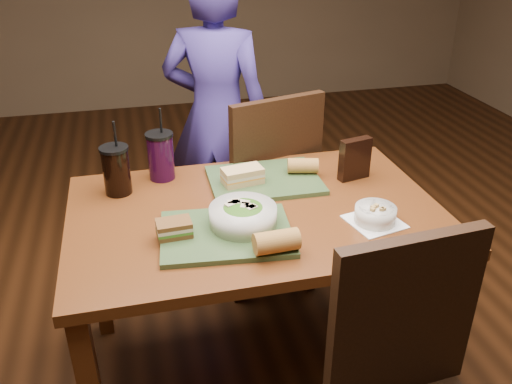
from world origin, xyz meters
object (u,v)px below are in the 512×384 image
(dining_table, at_px, (256,231))
(tray_far, at_px, (264,180))
(soup_bowl, at_px, (375,214))
(cup_cola, at_px, (116,170))
(sandwich_near, at_px, (174,228))
(tray_near, at_px, (226,234))
(salad_bowl, at_px, (243,215))
(diner, at_px, (217,117))
(cup_berry, at_px, (161,156))
(baguette_far, at_px, (303,166))
(chair_far, at_px, (270,185))
(baguette_near, at_px, (276,241))
(chip_bag, at_px, (355,159))
(sandwich_far, at_px, (242,175))

(dining_table, xyz_separation_m, tray_far, (0.08, 0.20, 0.10))
(soup_bowl, distance_m, cup_cola, 0.94)
(dining_table, bearing_deg, sandwich_near, -156.49)
(tray_near, relative_size, salad_bowl, 1.90)
(diner, height_order, soup_bowl, diner)
(tray_near, relative_size, cup_berry, 1.45)
(salad_bowl, relative_size, baguette_far, 1.87)
(tray_near, distance_m, cup_berry, 0.51)
(diner, bearing_deg, chair_far, 133.95)
(tray_near, distance_m, baguette_near, 0.20)
(baguette_far, bearing_deg, tray_near, -136.24)
(cup_berry, bearing_deg, baguette_far, -12.67)
(cup_berry, bearing_deg, diner, 62.86)
(cup_cola, relative_size, chip_bag, 1.72)
(salad_bowl, bearing_deg, diner, 84.52)
(diner, xyz_separation_m, baguette_near, (-0.04, -1.27, 0.05))
(dining_table, height_order, soup_bowl, soup_bowl)
(tray_far, bearing_deg, salad_bowl, -115.94)
(tray_far, height_order, baguette_far, baguette_far)
(dining_table, height_order, diner, diner)
(sandwich_near, xyz_separation_m, baguette_near, (0.29, -0.16, 0.01))
(chair_far, xyz_separation_m, salad_bowl, (-0.27, -0.65, 0.25))
(sandwich_near, bearing_deg, dining_table, 23.51)
(baguette_far, height_order, chip_bag, chip_bag)
(soup_bowl, height_order, sandwich_far, sandwich_far)
(cup_cola, bearing_deg, sandwich_near, -66.19)
(salad_bowl, bearing_deg, cup_cola, 137.22)
(tray_far, relative_size, sandwich_far, 2.60)
(tray_near, relative_size, baguette_near, 3.06)
(salad_bowl, xyz_separation_m, sandwich_far, (0.06, 0.30, -0.01))
(cup_cola, bearing_deg, sandwich_far, -7.99)
(tray_near, bearing_deg, dining_table, 47.50)
(cup_cola, xyz_separation_m, cup_berry, (0.17, 0.09, 0.00))
(soup_bowl, xyz_separation_m, cup_cola, (-0.83, 0.43, 0.06))
(dining_table, distance_m, salad_bowl, 0.20)
(chair_far, height_order, cup_cola, cup_cola)
(cup_cola, distance_m, cup_berry, 0.19)
(sandwich_near, relative_size, sandwich_far, 0.70)
(diner, relative_size, sandwich_far, 9.26)
(tray_far, bearing_deg, diner, 93.66)
(chair_far, relative_size, chip_bag, 6.09)
(diner, relative_size, cup_cola, 5.27)
(tray_near, distance_m, salad_bowl, 0.08)
(tray_far, bearing_deg, cup_cola, 175.23)
(chair_far, height_order, tray_far, chair_far)
(salad_bowl, bearing_deg, tray_far, 64.06)
(diner, relative_size, chip_bag, 9.07)
(tray_near, distance_m, cup_cola, 0.52)
(dining_table, distance_m, soup_bowl, 0.43)
(dining_table, height_order, salad_bowl, salad_bowl)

